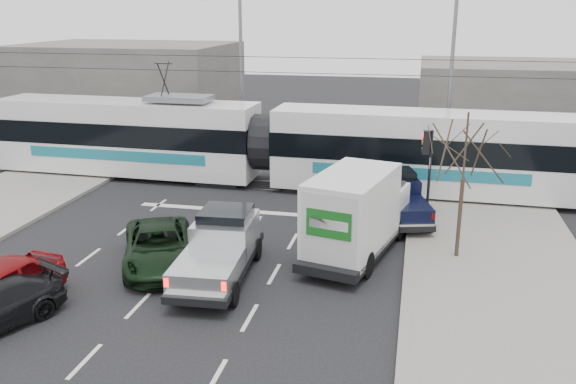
% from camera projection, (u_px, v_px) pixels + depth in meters
% --- Properties ---
extents(ground, '(120.00, 120.00, 0.00)m').
position_uv_depth(ground, '(225.00, 270.00, 20.34)').
color(ground, black).
rests_on(ground, ground).
extents(sidewalk_right, '(6.00, 60.00, 0.15)m').
position_uv_depth(sidewalk_right, '(508.00, 293.00, 18.51)').
color(sidewalk_right, gray).
rests_on(sidewalk_right, ground).
extents(rails, '(60.00, 1.60, 0.03)m').
position_uv_depth(rails, '(288.00, 187.00, 29.69)').
color(rails, '#33302D').
rests_on(rails, ground).
extents(building_left, '(14.00, 10.00, 6.00)m').
position_uv_depth(building_left, '(129.00, 87.00, 42.86)').
color(building_left, slate).
rests_on(building_left, ground).
extents(building_right, '(12.00, 10.00, 5.00)m').
position_uv_depth(building_right, '(513.00, 102.00, 39.65)').
color(building_right, slate).
rests_on(building_right, ground).
extents(bare_tree, '(2.40, 2.40, 5.00)m').
position_uv_depth(bare_tree, '(465.00, 153.00, 20.05)').
color(bare_tree, '#47382B').
rests_on(bare_tree, ground).
extents(traffic_signal, '(0.44, 0.44, 3.60)m').
position_uv_depth(traffic_signal, '(427.00, 155.00, 24.32)').
color(traffic_signal, black).
rests_on(traffic_signal, ground).
extents(street_lamp_near, '(2.38, 0.25, 9.00)m').
position_uv_depth(street_lamp_near, '(447.00, 76.00, 30.48)').
color(street_lamp_near, slate).
rests_on(street_lamp_near, ground).
extents(street_lamp_far, '(2.38, 0.25, 9.00)m').
position_uv_depth(street_lamp_far, '(238.00, 67.00, 34.66)').
color(street_lamp_far, slate).
rests_on(street_lamp_far, ground).
extents(catenary, '(60.00, 0.20, 7.00)m').
position_uv_depth(catenary, '(288.00, 108.00, 28.57)').
color(catenary, black).
rests_on(catenary, ground).
extents(tram, '(28.34, 3.55, 5.77)m').
position_uv_depth(tram, '(265.00, 144.00, 29.58)').
color(tram, white).
rests_on(tram, ground).
extents(silver_pickup, '(2.26, 5.64, 2.01)m').
position_uv_depth(silver_pickup, '(221.00, 246.00, 19.71)').
color(silver_pickup, black).
rests_on(silver_pickup, ground).
extents(box_truck, '(3.53, 6.54, 3.11)m').
position_uv_depth(box_truck, '(357.00, 214.00, 21.12)').
color(box_truck, black).
rests_on(box_truck, ground).
extents(navy_pickup, '(2.85, 4.91, 1.95)m').
position_uv_depth(navy_pickup, '(398.00, 197.00, 24.88)').
color(navy_pickup, black).
rests_on(navy_pickup, ground).
extents(green_car, '(4.03, 5.35, 1.35)m').
position_uv_depth(green_car, '(158.00, 246.00, 20.51)').
color(green_car, black).
rests_on(green_car, ground).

